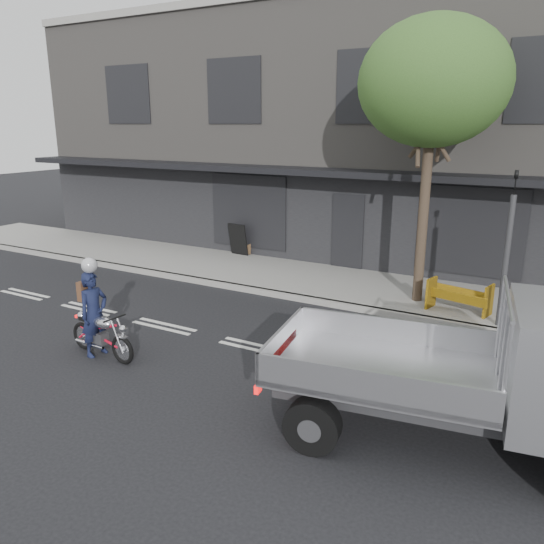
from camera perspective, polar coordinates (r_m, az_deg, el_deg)
The scene contains 11 objects.
ground at distance 10.93m, azimuth -1.77°, elevation -8.11°, with size 80.00×80.00×0.00m, color black.
sidewalk at distance 14.88m, azimuth 7.54°, elevation -1.39°, with size 32.00×3.20×0.15m, color gray.
kerb at distance 13.47m, azimuth 5.01°, elevation -3.14°, with size 32.00×0.20×0.15m, color gray.
building_main at distance 20.53m, azimuth 15.02°, elevation 14.03°, with size 26.00×10.00×8.00m, color slate.
street_tree at distance 13.13m, azimuth 16.98°, elevation 18.84°, with size 3.40×3.40×6.74m.
traffic_light_pole at distance 12.27m, azimuth 23.88°, elevation 1.34°, with size 0.12×0.12×3.50m.
motorcycle at distance 10.89m, azimuth -17.88°, elevation -6.32°, with size 1.77×0.51×0.91m.
rider at distance 10.87m, azimuth -18.59°, elevation -4.31°, with size 0.62×0.40×1.69m, color #131935.
flatbed_ute at distance 7.83m, azimuth 27.08°, elevation -9.43°, with size 5.20×2.70×2.30m.
construction_barrier at distance 12.89m, azimuth 19.33°, elevation -2.71°, with size 1.38×0.55×0.77m, color #FFB20D, non-canonical shape.
sandwich_board at distance 17.71m, azimuth -3.67°, elevation 3.52°, with size 0.68×0.45×1.07m, color black, non-canonical shape.
Camera 1 is at (5.15, -8.57, 4.41)m, focal length 35.00 mm.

